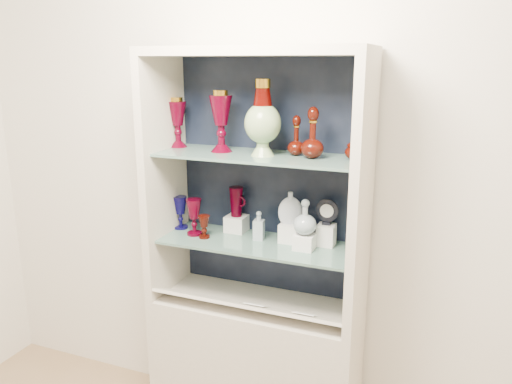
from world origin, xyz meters
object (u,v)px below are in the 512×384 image
at_px(ruby_decanter_b, 313,131).
at_px(cobalt_goblet, 180,212).
at_px(ruby_goblet_tall, 194,217).
at_px(ruby_goblet_small, 204,227).
at_px(lidded_bowl, 355,149).
at_px(enamel_urn, 263,118).
at_px(pedestal_lamp_left, 178,122).
at_px(ruby_decanter_a, 296,133).
at_px(ruby_pitcher, 236,202).
at_px(flat_flask, 290,207).
at_px(clear_round_decanter, 305,218).
at_px(cameo_medallion, 327,212).
at_px(clear_square_bottle, 259,225).
at_px(pedestal_lamp_right, 221,121).

distance_m(ruby_decanter_b, cobalt_goblet, 0.83).
height_order(ruby_goblet_tall, ruby_goblet_small, ruby_goblet_tall).
xyz_separation_m(lidded_bowl, ruby_goblet_tall, (-0.76, -0.05, -0.38)).
bearing_deg(enamel_urn, ruby_goblet_tall, -179.37).
distance_m(pedestal_lamp_left, ruby_goblet_tall, 0.47).
bearing_deg(ruby_goblet_tall, ruby_decanter_a, 7.08).
height_order(pedestal_lamp_left, ruby_goblet_small, pedestal_lamp_left).
distance_m(pedestal_lamp_left, enamel_urn, 0.48).
relative_size(ruby_goblet_tall, ruby_pitcher, 1.22).
relative_size(ruby_goblet_small, flat_flask, 0.71).
relative_size(ruby_decanter_a, clear_round_decanter, 1.27).
relative_size(ruby_decanter_b, ruby_goblet_small, 2.11).
height_order(enamel_urn, ruby_decanter_b, enamel_urn).
xyz_separation_m(cobalt_goblet, ruby_pitcher, (0.28, 0.06, 0.07)).
bearing_deg(ruby_decanter_b, cobalt_goblet, 176.66).
xyz_separation_m(enamel_urn, ruby_decanter_b, (0.22, 0.02, -0.05)).
relative_size(lidded_bowl, ruby_goblet_small, 0.85).
height_order(pedestal_lamp_left, cameo_medallion, pedestal_lamp_left).
height_order(ruby_decanter_b, clear_square_bottle, ruby_decanter_b).
xyz_separation_m(ruby_pitcher, clear_square_bottle, (0.15, -0.07, -0.08)).
height_order(cobalt_goblet, flat_flask, flat_flask).
height_order(lidded_bowl, ruby_pitcher, lidded_bowl).
distance_m(enamel_urn, clear_square_bottle, 0.52).
height_order(flat_flask, clear_round_decanter, flat_flask).
relative_size(pedestal_lamp_left, lidded_bowl, 2.54).
relative_size(clear_round_decanter, cameo_medallion, 1.27).
bearing_deg(cobalt_goblet, ruby_pitcher, 12.55).
relative_size(lidded_bowl, flat_flask, 0.60).
height_order(lidded_bowl, cobalt_goblet, lidded_bowl).
relative_size(enamel_urn, clear_square_bottle, 2.37).
xyz_separation_m(ruby_decanter_a, clear_square_bottle, (-0.17, -0.01, -0.45)).
height_order(pedestal_lamp_right, cameo_medallion, pedestal_lamp_right).
relative_size(enamel_urn, ruby_goblet_tall, 1.86).
height_order(cobalt_goblet, ruby_pitcher, ruby_pitcher).
xyz_separation_m(pedestal_lamp_right, lidded_bowl, (0.61, 0.02, -0.09)).
distance_m(lidded_bowl, clear_round_decanter, 0.38).
xyz_separation_m(cobalt_goblet, ruby_goblet_tall, (0.11, -0.06, 0.01)).
bearing_deg(clear_square_bottle, ruby_goblet_small, -163.18).
bearing_deg(flat_flask, ruby_decanter_b, -50.22).
bearing_deg(ruby_decanter_b, enamel_urn, -175.71).
xyz_separation_m(pedestal_lamp_left, cameo_medallion, (0.75, 0.03, -0.38)).
distance_m(lidded_bowl, flat_flask, 0.42).
xyz_separation_m(ruby_decanter_b, ruby_goblet_small, (-0.51, -0.04, -0.48)).
bearing_deg(clear_round_decanter, flat_flask, 143.36).
bearing_deg(lidded_bowl, clear_square_bottle, 179.95).
bearing_deg(cameo_medallion, ruby_goblet_small, -168.82).
height_order(ruby_decanter_a, ruby_goblet_tall, ruby_decanter_a).
bearing_deg(ruby_pitcher, ruby_goblet_tall, -124.53).
relative_size(lidded_bowl, clear_round_decanter, 0.60).
distance_m(ruby_goblet_small, cameo_medallion, 0.59).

